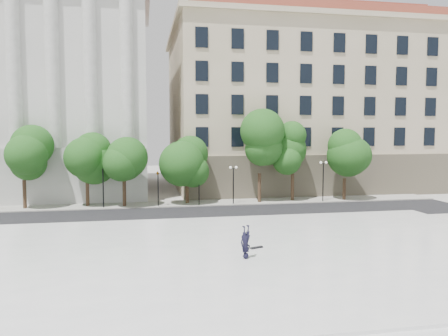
{
  "coord_description": "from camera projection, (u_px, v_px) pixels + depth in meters",
  "views": [
    {
      "loc": [
        -2.41,
        -21.97,
        7.55
      ],
      "look_at": [
        3.52,
        10.0,
        4.93
      ],
      "focal_mm": 35.0,
      "sensor_mm": 36.0,
      "label": 1
    }
  ],
  "objects": [
    {
      "name": "skateboard",
      "position": [
        257.0,
        248.0,
        26.91
      ],
      "size": [
        0.88,
        0.51,
        0.09
      ],
      "primitive_type": "cube",
      "rotation": [
        0.0,
        0.0,
        0.36
      ],
      "color": "black",
      "rests_on": "plaza"
    },
    {
      "name": "street_trees",
      "position": [
        175.0,
        156.0,
        45.38
      ],
      "size": [
        44.5,
        5.56,
        8.09
      ],
      "color": "#382619",
      "rests_on": "ground"
    },
    {
      "name": "street",
      "position": [
        171.0,
        215.0,
        40.21
      ],
      "size": [
        60.0,
        8.0,
        0.02
      ],
      "primitive_type": "cube",
      "color": "black",
      "rests_on": "ground"
    },
    {
      "name": "person_lying",
      "position": [
        246.0,
        254.0,
        24.69
      ],
      "size": [
        1.53,
        1.99,
        0.52
      ],
      "primitive_type": "imported",
      "rotation": [
        -1.54,
        0.0,
        0.51
      ],
      "color": "black",
      "rests_on": "plaza"
    },
    {
      "name": "traffic_light_west",
      "position": [
        158.0,
        172.0,
        43.96
      ],
      "size": [
        0.59,
        1.68,
        4.16
      ],
      "color": "black",
      "rests_on": "ground"
    },
    {
      "name": "far_sidewalk",
      "position": [
        167.0,
        204.0,
        46.09
      ],
      "size": [
        60.0,
        4.0,
        0.12
      ],
      "primitive_type": "cube",
      "color": "#B0ACA2",
      "rests_on": "ground"
    },
    {
      "name": "traffic_light_east",
      "position": [
        199.0,
        171.0,
        44.72
      ],
      "size": [
        0.39,
        1.59,
        4.14
      ],
      "color": "black",
      "rests_on": "ground"
    },
    {
      "name": "lamp_posts",
      "position": [
        169.0,
        178.0,
        44.51
      ],
      "size": [
        35.39,
        0.28,
        4.48
      ],
      "color": "black",
      "rests_on": "ground"
    },
    {
      "name": "building_west",
      "position": [
        27.0,
        91.0,
        56.25
      ],
      "size": [
        31.5,
        27.65,
        25.6
      ],
      "color": "silver",
      "rests_on": "ground"
    },
    {
      "name": "plaza",
      "position": [
        187.0,
        258.0,
        25.5
      ],
      "size": [
        44.0,
        22.0,
        0.45
      ],
      "primitive_type": "cube",
      "color": "white",
      "rests_on": "ground"
    },
    {
      "name": "building_east",
      "position": [
        299.0,
        108.0,
        63.45
      ],
      "size": [
        36.0,
        26.15,
        23.0
      ],
      "color": "beige",
      "rests_on": "ground"
    },
    {
      "name": "ground",
      "position": [
        192.0,
        279.0,
        22.57
      ],
      "size": [
        160.0,
        160.0,
        0.0
      ],
      "primitive_type": "plane",
      "color": "beige",
      "rests_on": "ground"
    }
  ]
}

